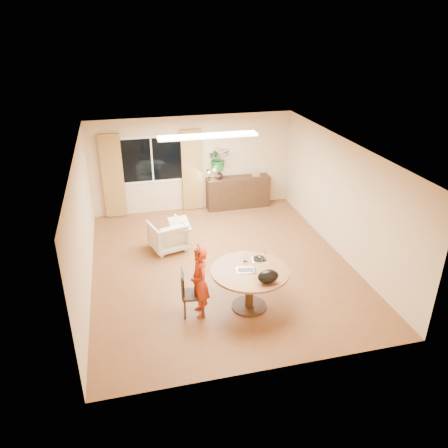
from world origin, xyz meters
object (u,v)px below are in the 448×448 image
(dining_chair, at_px, (193,293))
(dining_table, at_px, (250,278))
(sideboard, at_px, (238,192))
(child, at_px, (200,282))
(armchair, at_px, (168,235))

(dining_chair, bearing_deg, dining_table, 5.73)
(dining_chair, height_order, sideboard, dining_chair)
(dining_table, distance_m, child, 0.92)
(dining_table, bearing_deg, armchair, 114.25)
(dining_table, distance_m, sideboard, 4.77)
(child, relative_size, sideboard, 0.77)
(dining_table, height_order, sideboard, sideboard)
(dining_chair, bearing_deg, sideboard, 73.76)
(child, xyz_separation_m, armchair, (-0.26, 2.60, -0.33))
(sideboard, bearing_deg, dining_chair, -114.72)
(child, bearing_deg, armchair, -178.92)
(child, bearing_deg, dining_chair, -109.66)
(dining_chair, xyz_separation_m, child, (0.12, -0.03, 0.24))
(child, bearing_deg, sideboard, 152.13)
(dining_chair, relative_size, sideboard, 0.50)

